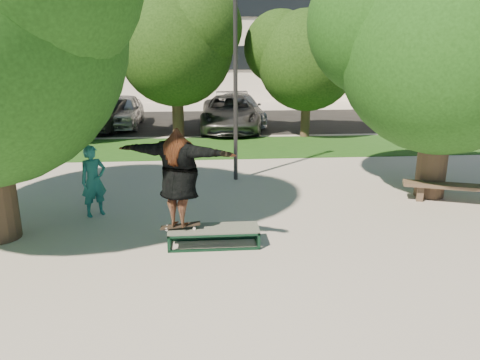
{
  "coord_description": "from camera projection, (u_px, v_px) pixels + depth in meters",
  "views": [
    {
      "loc": [
        0.04,
        -8.39,
        3.86
      ],
      "look_at": [
        0.77,
        0.6,
        1.25
      ],
      "focal_mm": 35.0,
      "sensor_mm": 36.0,
      "label": 1
    }
  ],
  "objects": [
    {
      "name": "ground",
      "position": [
        203.0,
        251.0,
        9.1
      ],
      "size": [
        120.0,
        120.0,
        0.0
      ],
      "primitive_type": "plane",
      "color": "gray",
      "rests_on": "ground"
    },
    {
      "name": "grass_strip",
      "position": [
        227.0,
        147.0,
        18.27
      ],
      "size": [
        30.0,
        4.0,
        0.02
      ],
      "primitive_type": "cube",
      "color": "#174012",
      "rests_on": "ground"
    },
    {
      "name": "asphalt_strip",
      "position": [
        201.0,
        122.0,
        24.42
      ],
      "size": [
        40.0,
        8.0,
        0.01
      ],
      "primitive_type": "cube",
      "color": "black",
      "rests_on": "ground"
    },
    {
      "name": "tree_right",
      "position": [
        442.0,
        35.0,
        11.38
      ],
      "size": [
        6.24,
        5.33,
        6.51
      ],
      "color": "#38281E",
      "rests_on": "ground"
    },
    {
      "name": "bg_tree_left",
      "position": [
        30.0,
        48.0,
        18.15
      ],
      "size": [
        5.28,
        4.51,
        5.77
      ],
      "color": "#38281E",
      "rests_on": "ground"
    },
    {
      "name": "bg_tree_mid",
      "position": [
        174.0,
        41.0,
        19.47
      ],
      "size": [
        5.76,
        4.92,
        6.24
      ],
      "color": "#38281E",
      "rests_on": "ground"
    },
    {
      "name": "bg_tree_right",
      "position": [
        306.0,
        54.0,
        19.55
      ],
      "size": [
        5.04,
        4.31,
        5.43
      ],
      "color": "#38281E",
      "rests_on": "ground"
    },
    {
      "name": "lamppost",
      "position": [
        235.0,
        71.0,
        13.09
      ],
      "size": [
        0.25,
        0.15,
        6.11
      ],
      "color": "#2D2D30",
      "rests_on": "ground"
    },
    {
      "name": "side_building",
      "position": [
        476.0,
        43.0,
        30.46
      ],
      "size": [
        15.0,
        10.0,
        8.0
      ],
      "primitive_type": "cube",
      "color": "beige",
      "rests_on": "ground"
    },
    {
      "name": "grind_box",
      "position": [
        214.0,
        236.0,
        9.32
      ],
      "size": [
        1.8,
        0.6,
        0.38
      ],
      "color": "#103221",
      "rests_on": "ground"
    },
    {
      "name": "skater_rig",
      "position": [
        179.0,
        178.0,
        8.93
      ],
      "size": [
        2.45,
        1.52,
        2.02
      ],
      "rotation": [
        0.0,
        0.0,
        2.74
      ],
      "color": "white",
      "rests_on": "grind_box"
    },
    {
      "name": "bystander",
      "position": [
        94.0,
        181.0,
        10.81
      ],
      "size": [
        0.73,
        0.68,
        1.67
      ],
      "primitive_type": "imported",
      "rotation": [
        0.0,
        0.0,
        0.61
      ],
      "color": "#1A6663",
      "rests_on": "ground"
    },
    {
      "name": "bench",
      "position": [
        472.0,
        189.0,
        11.63
      ],
      "size": [
        3.21,
        1.49,
        0.5
      ],
      "rotation": [
        0.0,
        0.0,
        -0.34
      ],
      "color": "#4D3D2E",
      "rests_on": "ground"
    },
    {
      "name": "car_silver_a",
      "position": [
        121.0,
        111.0,
        22.71
      ],
      "size": [
        1.85,
        4.58,
        1.56
      ],
      "primitive_type": "imported",
      "rotation": [
        0.0,
        0.0,
        0.0
      ],
      "color": "silver",
      "rests_on": "asphalt_strip"
    },
    {
      "name": "car_dark",
      "position": [
        108.0,
        115.0,
        21.84
      ],
      "size": [
        2.3,
        4.41,
        1.38
      ],
      "primitive_type": "imported",
      "rotation": [
        0.0,
        0.0,
        -0.21
      ],
      "color": "black",
      "rests_on": "asphalt_strip"
    },
    {
      "name": "car_grey",
      "position": [
        230.0,
        113.0,
        21.91
      ],
      "size": [
        2.87,
        5.8,
        1.58
      ],
      "primitive_type": "imported",
      "rotation": [
        0.0,
        0.0,
        -0.04
      ],
      "color": "#5E5E63",
      "rests_on": "asphalt_strip"
    },
    {
      "name": "car_silver_b",
      "position": [
        239.0,
        109.0,
        23.68
      ],
      "size": [
        2.51,
        5.23,
        1.47
      ],
      "primitive_type": "imported",
      "rotation": [
        0.0,
        0.0,
        0.09
      ],
      "color": "#BBBBC0",
      "rests_on": "asphalt_strip"
    }
  ]
}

